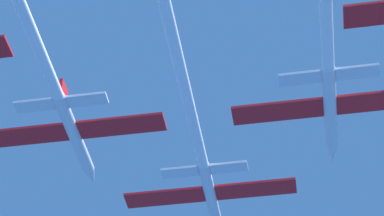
# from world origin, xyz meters

# --- Properties ---
(jet_lead) EXTENTS (16.24, 50.59, 2.69)m
(jet_lead) POSITION_xyz_m (-0.68, -14.01, 0.02)
(jet_lead) COLOR white
(jet_left_wing) EXTENTS (16.24, 51.13, 2.69)m
(jet_left_wing) POSITION_xyz_m (-11.23, -24.64, 0.43)
(jet_left_wing) COLOR white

